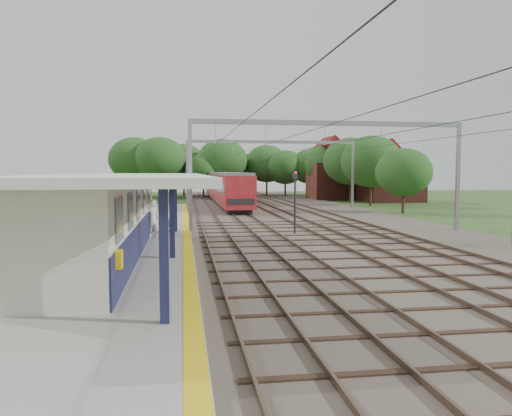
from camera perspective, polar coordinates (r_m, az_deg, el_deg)
ground at (r=16.20m, az=11.72°, el=-9.89°), size 160.00×160.00×0.00m
ballast_bed at (r=45.90m, az=3.54°, el=-0.60°), size 18.00×90.00×0.10m
platform at (r=29.06m, az=-12.37°, el=-3.27°), size 5.00×52.00×0.35m
yellow_stripe at (r=28.97m, az=-7.92°, el=-2.88°), size 0.45×52.00×0.01m
station_building at (r=22.09m, az=-17.27°, el=-0.84°), size 3.41×18.00×3.40m
canopy at (r=20.88m, az=-14.78°, el=3.32°), size 6.40×20.00×3.44m
rail_tracks at (r=45.44m, az=0.46°, el=-0.48°), size 11.80×88.00×0.15m
catenary_system at (r=41.02m, az=4.10°, el=6.45°), size 17.22×88.00×7.00m
tree_band at (r=72.47m, az=-1.00°, el=5.04°), size 31.72×30.88×8.82m
house_near at (r=66.26m, az=15.19°, el=3.30°), size 7.00×6.12×7.89m
house_far at (r=70.11m, az=9.47°, el=3.63°), size 8.00×6.12×8.66m
person at (r=27.14m, az=-11.75°, el=-1.23°), size 0.88×0.72×2.06m
bicycle at (r=29.93m, az=-10.86°, el=-1.66°), size 1.80×0.53×1.08m
train at (r=59.99m, az=-3.63°, el=2.45°), size 2.78×34.64×3.66m
signal_post at (r=30.59m, az=4.48°, el=1.34°), size 0.29×0.26×3.93m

